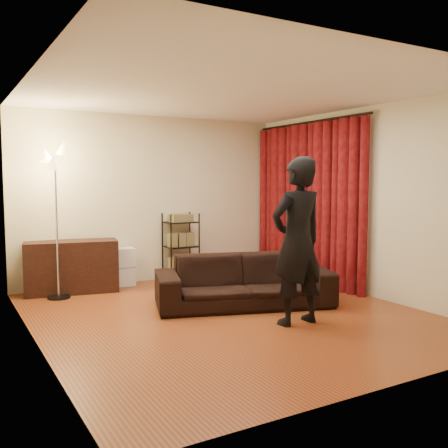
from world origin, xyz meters
TOP-DOWN VIEW (x-y plane):
  - floor at (0.00, 0.00)m, footprint 5.00×5.00m
  - ceiling at (0.00, 0.00)m, footprint 5.00×5.00m
  - wall_back at (0.00, 2.50)m, footprint 5.00×0.00m
  - wall_front at (0.00, -2.50)m, footprint 5.00×0.00m
  - wall_left at (-2.25, 0.00)m, footprint 0.00×5.00m
  - wall_right at (2.25, 0.00)m, footprint 0.00×5.00m
  - curtain_rod at (2.15, 1.12)m, footprint 0.04×2.65m
  - curtain at (2.13, 1.12)m, footprint 0.22×2.65m
  - sofa at (0.39, 0.28)m, footprint 2.46×1.56m
  - person at (0.49, -0.71)m, footprint 0.72×0.49m
  - media_cabinet at (-1.39, 2.23)m, footprint 1.39×0.73m
  - storage_boxes at (-0.59, 2.31)m, footprint 0.38×0.31m
  - wire_shelf at (0.40, 2.28)m, footprint 0.55×0.42m
  - floor_lamp at (-1.65, 1.94)m, footprint 0.48×0.48m

SIDE VIEW (x-z plane):
  - floor at x=0.00m, z-range 0.00..0.00m
  - storage_boxes at x=-0.59m, z-range 0.00..0.60m
  - sofa at x=0.39m, z-range 0.00..0.67m
  - media_cabinet at x=-1.39m, z-range 0.00..0.77m
  - wire_shelf at x=0.40m, z-range 0.00..1.11m
  - person at x=0.49m, z-range 0.00..1.93m
  - floor_lamp at x=-1.65m, z-range 0.00..2.12m
  - curtain at x=2.13m, z-range 0.00..2.55m
  - wall_back at x=0.00m, z-range -1.15..3.85m
  - wall_front at x=0.00m, z-range -1.15..3.85m
  - wall_left at x=-2.25m, z-range -1.15..3.85m
  - wall_right at x=2.25m, z-range -1.15..3.85m
  - curtain_rod at x=2.15m, z-range 2.56..2.60m
  - ceiling at x=0.00m, z-range 2.70..2.70m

